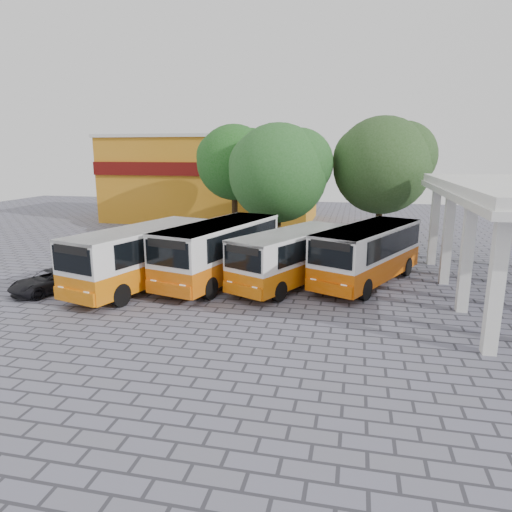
% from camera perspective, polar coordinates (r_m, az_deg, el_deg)
% --- Properties ---
extents(ground, '(90.00, 90.00, 0.00)m').
position_cam_1_polar(ground, '(19.71, 2.27, -6.98)').
color(ground, slate).
rests_on(ground, ground).
extents(shophouse_block, '(20.40, 10.40, 8.30)m').
position_cam_1_polar(shophouse_block, '(46.55, -5.44, 9.70)').
color(shophouse_block, '#C27A16').
rests_on(shophouse_block, ground).
extents(bus_far_left, '(4.80, 8.93, 3.04)m').
position_cam_1_polar(bus_far_left, '(23.39, -14.07, 0.31)').
color(bus_far_left, orange).
rests_on(bus_far_left, ground).
extents(bus_centre_left, '(4.79, 9.15, 3.12)m').
position_cam_1_polar(bus_centre_left, '(23.80, -4.56, 0.98)').
color(bus_centre_left, '#D25C08').
rests_on(bus_centre_left, ground).
extents(bus_centre_right, '(5.46, 8.32, 2.79)m').
position_cam_1_polar(bus_centre_right, '(23.16, 4.41, 0.18)').
color(bus_centre_right, '#C95E05').
rests_on(bus_centre_right, ground).
extents(bus_far_right, '(5.79, 8.89, 2.98)m').
position_cam_1_polar(bus_far_right, '(24.15, 13.86, 0.63)').
color(bus_far_right, '#C84E00').
rests_on(bus_far_right, ground).
extents(tree_left, '(6.08, 5.79, 8.79)m').
position_cam_1_polar(tree_left, '(35.94, -2.62, 11.89)').
color(tree_left, '#3A2413').
rests_on(tree_left, ground).
extents(tree_middle, '(7.00, 6.67, 8.63)m').
position_cam_1_polar(tree_middle, '(31.36, 2.95, 10.70)').
color(tree_middle, '#3F2C13').
rests_on(tree_middle, ground).
extents(tree_right, '(7.01, 6.68, 9.12)m').
position_cam_1_polar(tree_right, '(33.22, 15.63, 11.22)').
color(tree_right, '#3F2A17').
rests_on(tree_right, ground).
extents(parked_car, '(3.24, 4.28, 1.08)m').
position_cam_1_polar(parked_car, '(24.47, -24.25, -2.85)').
color(parked_car, black).
rests_on(parked_car, ground).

